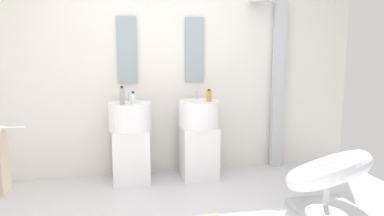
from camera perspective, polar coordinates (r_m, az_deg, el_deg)
The scene contains 10 objects.
rear_partition at distance 4.47m, azimuth -4.75°, elevation 6.63°, with size 4.80×0.10×2.60m, color silver.
pedestal_sink_left at distance 4.23m, azimuth -9.35°, elevation -4.80°, with size 0.47×0.47×1.00m.
pedestal_sink_right at distance 4.33m, azimuth 1.07°, elevation -4.36°, with size 0.47×0.47×1.00m.
vanity_mirror_left at distance 4.36m, azimuth -9.83°, elevation 8.73°, with size 0.22×0.03×0.74m, color #8C9EA8.
vanity_mirror_right at distance 4.46m, azimuth 0.39°, elevation 8.87°, with size 0.22×0.03×0.74m, color #8C9EA8.
shower_column at distance 4.75m, azimuth 12.82°, elevation 3.92°, with size 0.49×0.24×2.05m.
lounge_chair at distance 3.66m, azimuth 19.94°, elevation -9.69°, with size 1.10×1.10×0.65m.
soap_bottle_clear at distance 4.04m, azimuth -8.96°, elevation 1.45°, with size 0.06×0.06×0.14m.
soap_bottle_amber at distance 4.19m, azimuth 2.59°, elevation 1.85°, with size 0.06×0.06×0.14m.
soap_bottle_grey at distance 4.03m, azimuth -10.59°, elevation 1.81°, with size 0.05×0.05×0.20m.
Camera 1 is at (-0.53, -2.78, 1.51)m, focal length 35.03 mm.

